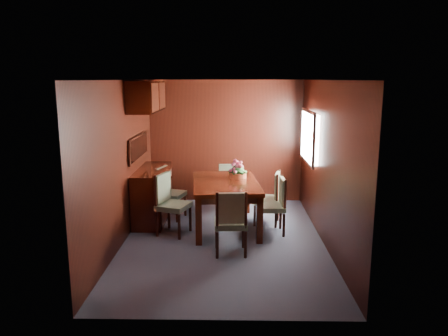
{
  "coord_description": "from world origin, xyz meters",
  "views": [
    {
      "loc": [
        0.13,
        -6.3,
        2.42
      ],
      "look_at": [
        0.0,
        0.37,
        1.05
      ],
      "focal_mm": 35.0,
      "sensor_mm": 36.0,
      "label": 1
    }
  ],
  "objects_px": {
    "chair_right_near": "(276,202)",
    "chair_head": "(231,219)",
    "chair_left_near": "(169,200)",
    "sideboard": "(153,194)",
    "dining_table": "(225,188)",
    "flower_centerpiece": "(238,169)"
  },
  "relations": [
    {
      "from": "chair_left_near",
      "to": "sideboard",
      "type": "bearing_deg",
      "value": -131.8
    },
    {
      "from": "flower_centerpiece",
      "to": "sideboard",
      "type": "bearing_deg",
      "value": 174.73
    },
    {
      "from": "sideboard",
      "to": "chair_right_near",
      "type": "xyz_separation_m",
      "value": [
        2.07,
        -0.64,
        0.06
      ]
    },
    {
      "from": "chair_left_near",
      "to": "chair_head",
      "type": "relative_size",
      "value": 1.04
    },
    {
      "from": "chair_left_near",
      "to": "chair_head",
      "type": "bearing_deg",
      "value": 67.89
    },
    {
      "from": "sideboard",
      "to": "chair_left_near",
      "type": "height_order",
      "value": "chair_left_near"
    },
    {
      "from": "dining_table",
      "to": "chair_right_near",
      "type": "relative_size",
      "value": 1.92
    },
    {
      "from": "sideboard",
      "to": "dining_table",
      "type": "bearing_deg",
      "value": -16.89
    },
    {
      "from": "sideboard",
      "to": "chair_left_near",
      "type": "bearing_deg",
      "value": -61.06
    },
    {
      "from": "chair_left_near",
      "to": "flower_centerpiece",
      "type": "bearing_deg",
      "value": 136.8
    },
    {
      "from": "sideboard",
      "to": "chair_left_near",
      "type": "relative_size",
      "value": 1.43
    },
    {
      "from": "chair_head",
      "to": "sideboard",
      "type": "bearing_deg",
      "value": 127.99
    },
    {
      "from": "chair_left_near",
      "to": "flower_centerpiece",
      "type": "relative_size",
      "value": 3.16
    },
    {
      "from": "chair_left_near",
      "to": "chair_head",
      "type": "distance_m",
      "value": 1.3
    },
    {
      "from": "sideboard",
      "to": "flower_centerpiece",
      "type": "relative_size",
      "value": 4.52
    },
    {
      "from": "dining_table",
      "to": "flower_centerpiece",
      "type": "xyz_separation_m",
      "value": [
        0.2,
        0.25,
        0.26
      ]
    },
    {
      "from": "chair_head",
      "to": "flower_centerpiece",
      "type": "distance_m",
      "value": 1.49
    },
    {
      "from": "flower_centerpiece",
      "to": "dining_table",
      "type": "bearing_deg",
      "value": -129.13
    },
    {
      "from": "sideboard",
      "to": "chair_right_near",
      "type": "relative_size",
      "value": 1.54
    },
    {
      "from": "sideboard",
      "to": "dining_table",
      "type": "relative_size",
      "value": 0.8
    },
    {
      "from": "sideboard",
      "to": "chair_head",
      "type": "height_order",
      "value": "chair_head"
    },
    {
      "from": "chair_right_near",
      "to": "chair_head",
      "type": "bearing_deg",
      "value": 141.02
    }
  ]
}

